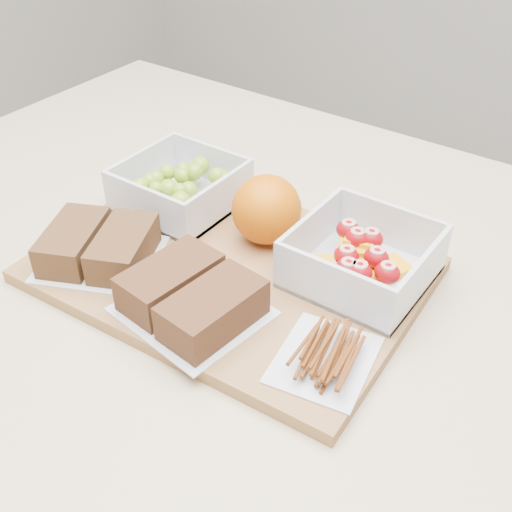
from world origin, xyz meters
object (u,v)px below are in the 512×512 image
(sandwich_bag_left, at_px, (99,246))
(pretzel_bag, at_px, (325,352))
(grape_container, at_px, (182,187))
(orange, at_px, (266,210))
(cutting_board, at_px, (230,270))
(fruit_container, at_px, (361,261))
(sandwich_bag_center, at_px, (191,297))

(sandwich_bag_left, bearing_deg, pretzel_bag, 2.35)
(grape_container, relative_size, orange, 1.64)
(cutting_board, relative_size, pretzel_bag, 3.52)
(fruit_container, relative_size, orange, 1.70)
(sandwich_bag_center, xyz_separation_m, pretzel_bag, (0.15, 0.02, -0.01))
(cutting_board, distance_m, pretzel_bag, 0.18)
(pretzel_bag, bearing_deg, cutting_board, 157.82)
(sandwich_bag_left, relative_size, pretzel_bag, 1.40)
(grape_container, relative_size, fruit_container, 0.96)
(orange, distance_m, sandwich_bag_left, 0.20)
(cutting_board, height_order, orange, orange)
(grape_container, bearing_deg, sandwich_bag_center, -46.65)
(cutting_board, distance_m, sandwich_bag_left, 0.15)
(cutting_board, bearing_deg, orange, 83.32)
(sandwich_bag_left, height_order, sandwich_bag_center, sandwich_bag_center)
(cutting_board, xyz_separation_m, orange, (0.00, 0.07, 0.05))
(fruit_container, bearing_deg, grape_container, 179.51)
(sandwich_bag_left, bearing_deg, cutting_board, 32.03)
(fruit_container, bearing_deg, cutting_board, -153.68)
(cutting_board, bearing_deg, sandwich_bag_left, -150.68)
(cutting_board, height_order, sandwich_bag_center, sandwich_bag_center)
(sandwich_bag_center, relative_size, pretzel_bag, 1.30)
(fruit_container, height_order, sandwich_bag_center, fruit_container)
(grape_container, height_order, orange, orange)
(fruit_container, distance_m, pretzel_bag, 0.14)
(cutting_board, xyz_separation_m, fruit_container, (0.13, 0.07, 0.03))
(cutting_board, xyz_separation_m, sandwich_bag_left, (-0.13, -0.08, 0.03))
(orange, bearing_deg, sandwich_bag_center, -85.19)
(sandwich_bag_left, xyz_separation_m, pretzel_bag, (0.29, 0.01, -0.01))
(grape_container, height_order, sandwich_bag_center, grape_container)
(sandwich_bag_center, bearing_deg, sandwich_bag_left, 176.84)
(fruit_container, bearing_deg, sandwich_bag_center, -126.89)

